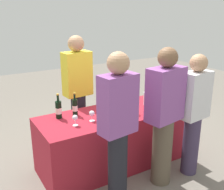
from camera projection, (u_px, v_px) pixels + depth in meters
name	position (u px, v px, depth m)	size (l,w,h in m)	color
ground_plane	(112.00, 163.00, 3.84)	(12.00, 12.00, 0.00)	slate
tasting_table	(112.00, 139.00, 3.72)	(1.94, 0.78, 0.75)	maroon
wine_bottle_0	(59.00, 109.00, 3.42)	(0.08, 0.08, 0.32)	black
wine_bottle_1	(75.00, 107.00, 3.52)	(0.07, 0.07, 0.30)	black
wine_bottle_2	(109.00, 101.00, 3.75)	(0.07, 0.07, 0.31)	black
wine_bottle_3	(122.00, 98.00, 3.82)	(0.08, 0.08, 0.31)	black
wine_bottle_4	(150.00, 92.00, 4.11)	(0.06, 0.06, 0.32)	black
wine_glass_0	(75.00, 118.00, 3.21)	(0.07, 0.07, 0.13)	silver
wine_glass_1	(92.00, 114.00, 3.34)	(0.07, 0.07, 0.13)	silver
wine_glass_2	(99.00, 111.00, 3.40)	(0.07, 0.07, 0.14)	silver
wine_glass_3	(110.00, 113.00, 3.36)	(0.07, 0.07, 0.13)	silver
wine_glass_4	(118.00, 111.00, 3.42)	(0.07, 0.07, 0.13)	silver
wine_glass_5	(135.00, 107.00, 3.55)	(0.07, 0.07, 0.14)	silver
ice_bucket	(150.00, 99.00, 3.88)	(0.19, 0.19, 0.18)	silver
server_pouring	(78.00, 89.00, 4.01)	(0.41, 0.25, 1.70)	black
guest_0	(118.00, 125.00, 2.85)	(0.41, 0.26, 1.67)	black
guest_1	(164.00, 114.00, 3.18)	(0.47, 0.31, 1.67)	brown
guest_2	(194.00, 112.00, 3.38)	(0.40, 0.25, 1.56)	#3F3351
menu_board	(123.00, 104.00, 4.83)	(0.55, 0.03, 0.89)	white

